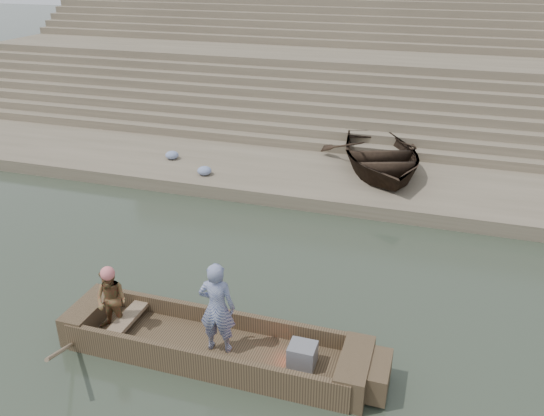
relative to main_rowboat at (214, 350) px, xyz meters
The scene contains 12 objects.
ground 1.08m from the main_rowboat, 155.16° to the left, with size 120.00×120.00×0.00m, color #2A3427.
lower_landing 8.51m from the main_rowboat, 96.61° to the left, with size 32.00×4.00×0.40m, color #81745C.
mid_landing 16.04m from the main_rowboat, 93.51° to the left, with size 32.00×3.00×2.80m, color #81745C.
upper_landing 23.11m from the main_rowboat, 92.44° to the left, with size 32.00×3.00×5.20m, color #81745C.
ghat_steps 17.75m from the main_rowboat, 93.18° to the left, with size 32.00×11.00×5.20m.
main_rowboat is the anchor object (origin of this frame).
rowboat_trim 0.29m from the main_rowboat, ahead, with size 6.04×2.63×1.95m.
standing_man 0.99m from the main_rowboat, 18.30° to the right, with size 0.64×0.42×1.75m, color navy.
rowing_man 2.08m from the main_rowboat, behind, with size 0.62×0.48×1.28m, color #246D2F.
television 1.67m from the main_rowboat, ahead, with size 0.46×0.42×0.40m.
beached_rowboat 9.42m from the main_rowboat, 79.42° to the left, with size 3.38×4.73×0.98m, color #2D2116.
cloth_bundles 8.82m from the main_rowboat, 118.30° to the left, with size 2.05×1.44×0.26m.
Camera 1 is at (4.40, -7.75, 6.65)m, focal length 36.60 mm.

